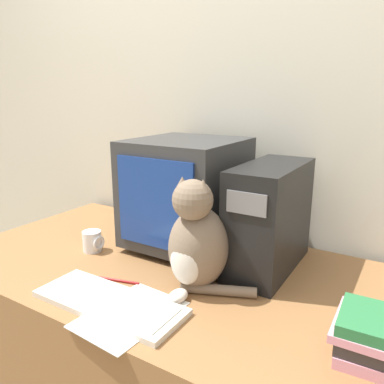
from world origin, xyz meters
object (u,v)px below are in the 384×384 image
(pen, at_px, (118,280))
(crt_monitor, at_px, (186,193))
(cat, at_px, (197,243))
(computer_tower, at_px, (270,217))
(mug, at_px, (93,241))
(book_stack, at_px, (366,334))
(keyboard, at_px, (109,302))

(pen, bearing_deg, crt_monitor, 85.71)
(cat, bearing_deg, crt_monitor, 128.68)
(pen, bearing_deg, cat, 24.49)
(crt_monitor, bearing_deg, pen, -94.29)
(computer_tower, height_order, mug, computer_tower)
(crt_monitor, relative_size, mug, 5.34)
(crt_monitor, height_order, cat, crt_monitor)
(cat, height_order, book_stack, cat)
(computer_tower, height_order, keyboard, computer_tower)
(book_stack, distance_m, pen, 0.76)
(crt_monitor, bearing_deg, cat, -51.86)
(cat, relative_size, mug, 4.47)
(keyboard, bearing_deg, book_stack, 13.21)
(keyboard, height_order, book_stack, book_stack)
(computer_tower, relative_size, pen, 2.87)
(keyboard, relative_size, book_stack, 2.39)
(cat, relative_size, pen, 2.49)
(computer_tower, distance_m, pen, 0.57)
(crt_monitor, distance_m, cat, 0.35)
(keyboard, bearing_deg, crt_monitor, 95.27)
(book_stack, xyz_separation_m, pen, (-0.76, -0.04, -0.05))
(crt_monitor, distance_m, book_stack, 0.83)
(crt_monitor, xyz_separation_m, computer_tower, (0.36, -0.01, -0.04))
(computer_tower, relative_size, cat, 1.15)
(pen, bearing_deg, mug, 151.97)
(keyboard, distance_m, mug, 0.43)
(computer_tower, xyz_separation_m, pen, (-0.39, -0.37, -0.19))
(crt_monitor, relative_size, keyboard, 0.92)
(computer_tower, distance_m, mug, 0.70)
(computer_tower, xyz_separation_m, book_stack, (0.37, -0.33, -0.13))
(keyboard, distance_m, cat, 0.32)
(keyboard, xyz_separation_m, cat, (0.17, 0.23, 0.15))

